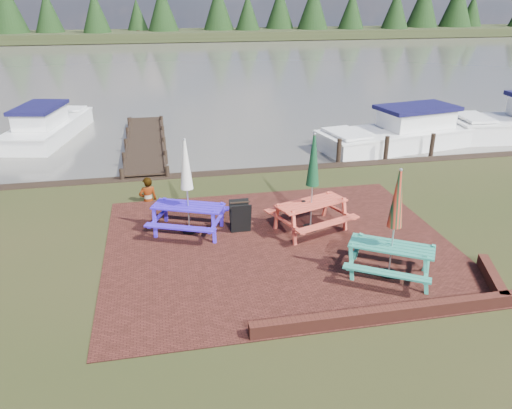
{
  "coord_description": "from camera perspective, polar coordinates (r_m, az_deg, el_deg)",
  "views": [
    {
      "loc": [
        -2.91,
        -10.33,
        6.16
      ],
      "look_at": [
        -0.53,
        1.53,
        1.0
      ],
      "focal_mm": 35.0,
      "sensor_mm": 36.0,
      "label": 1
    }
  ],
  "objects": [
    {
      "name": "boat_near",
      "position": [
        23.12,
        16.32,
        7.71
      ],
      "size": [
        7.55,
        3.78,
        1.95
      ],
      "rotation": [
        0.0,
        0.0,
        1.75
      ],
      "color": "white",
      "rests_on": "ground"
    },
    {
      "name": "picnic_table_red",
      "position": [
        13.73,
        6.38,
        0.74
      ],
      "size": [
        2.47,
        2.34,
        2.77
      ],
      "rotation": [
        0.0,
        0.0,
        0.35
      ],
      "color": "#CF4835",
      "rests_on": "ground"
    },
    {
      "name": "water",
      "position": [
        47.81,
        -8.08,
        15.48
      ],
      "size": [
        120.0,
        60.0,
        0.02
      ],
      "primitive_type": "cube",
      "color": "#4E4A43",
      "rests_on": "ground"
    },
    {
      "name": "brick_wall",
      "position": [
        11.15,
        18.09,
        -10.82
      ],
      "size": [
        6.21,
        1.79,
        0.3
      ],
      "color": "#4C1E16",
      "rests_on": "ground"
    },
    {
      "name": "picnic_table_teal",
      "position": [
        11.84,
        15.32,
        -4.03
      ],
      "size": [
        2.51,
        2.44,
        2.64
      ],
      "rotation": [
        0.0,
        0.0,
        -0.56
      ],
      "color": "#2A8971",
      "rests_on": "ground"
    },
    {
      "name": "far_treeline",
      "position": [
        76.44,
        -9.82,
        20.63
      ],
      "size": [
        120.0,
        10.0,
        8.1
      ],
      "color": "black",
      "rests_on": "ground"
    },
    {
      "name": "picnic_table_blue",
      "position": [
        13.66,
        -7.8,
        0.37
      ],
      "size": [
        2.43,
        2.31,
        2.66
      ],
      "rotation": [
        0.0,
        0.0,
        -0.4
      ],
      "color": "#371CD4",
      "rests_on": "ground"
    },
    {
      "name": "chalkboard",
      "position": [
        13.76,
        -1.81,
        -1.38
      ],
      "size": [
        0.55,
        0.52,
        0.89
      ],
      "rotation": [
        0.0,
        0.0,
        -0.0
      ],
      "color": "black",
      "rests_on": "ground"
    },
    {
      "name": "jetty",
      "position": [
        22.44,
        -12.54,
        6.92
      ],
      "size": [
        1.76,
        9.08,
        1.0
      ],
      "color": "black",
      "rests_on": "ground"
    },
    {
      "name": "person",
      "position": [
        16.04,
        -12.42,
        2.98
      ],
      "size": [
        0.64,
        0.49,
        1.58
      ],
      "primitive_type": "imported",
      "rotation": [
        0.0,
        0.0,
        3.35
      ],
      "color": "gray",
      "rests_on": "ground"
    },
    {
      "name": "ground",
      "position": [
        12.37,
        3.83,
        -6.82
      ],
      "size": [
        120.0,
        120.0,
        0.0
      ],
      "primitive_type": "plane",
      "color": "black",
      "rests_on": "ground"
    },
    {
      "name": "paving",
      "position": [
        13.21,
        2.71,
        -4.67
      ],
      "size": [
        9.0,
        7.5,
        0.02
      ],
      "primitive_type": "cube",
      "color": "#351611",
      "rests_on": "ground"
    },
    {
      "name": "boat_jetty",
      "position": [
        25.47,
        -22.71,
        8.15
      ],
      "size": [
        3.43,
        6.69,
        1.85
      ],
      "rotation": [
        0.0,
        0.0,
        -0.2
      ],
      "color": "white",
      "rests_on": "ground"
    }
  ]
}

